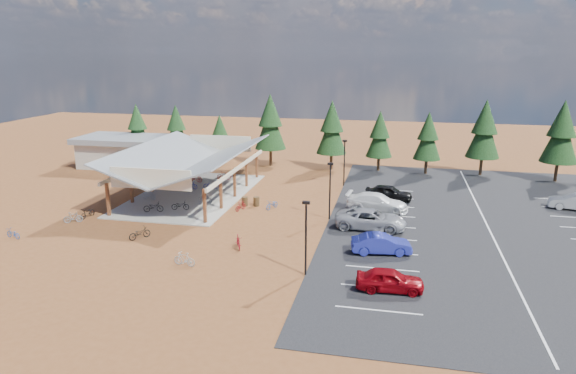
{
  "coord_description": "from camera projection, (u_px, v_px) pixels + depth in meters",
  "views": [
    {
      "loc": [
        10.49,
        -41.25,
        14.54
      ],
      "look_at": [
        0.85,
        3.77,
        2.28
      ],
      "focal_mm": 32.0,
      "sensor_mm": 36.0,
      "label": 1
    }
  ],
  "objects": [
    {
      "name": "bike_8",
      "position": [
        88.0,
        213.0,
        46.03
      ],
      "size": [
        0.81,
        1.79,
        0.91
      ],
      "primitive_type": "imported",
      "rotation": [
        0.0,
        0.0,
        -0.12
      ],
      "color": "black",
      "rests_on": "ground"
    },
    {
      "name": "bike_3",
      "position": [
        195.0,
        178.0,
        58.0
      ],
      "size": [
        1.78,
        0.55,
        1.06
      ],
      "primitive_type": "imported",
      "rotation": [
        0.0,
        0.0,
        1.6
      ],
      "color": "maroon",
      "rests_on": "concrete_pad"
    },
    {
      "name": "car_2",
      "position": [
        371.0,
        219.0,
        42.98
      ],
      "size": [
        6.01,
        2.97,
        1.64
      ],
      "primitive_type": "imported",
      "rotation": [
        0.0,
        0.0,
        1.53
      ],
      "color": "gray",
      "rests_on": "asphalt_lot"
    },
    {
      "name": "bike_7",
      "position": [
        224.0,
        176.0,
        59.12
      ],
      "size": [
        1.71,
        0.73,
        0.99
      ],
      "primitive_type": "imported",
      "rotation": [
        0.0,
        0.0,
        1.73
      ],
      "color": "maroon",
      "rests_on": "concrete_pad"
    },
    {
      "name": "bike_5",
      "position": [
        205.0,
        198.0,
        50.12
      ],
      "size": [
        1.57,
        0.62,
        0.92
      ],
      "primitive_type": "imported",
      "rotation": [
        0.0,
        0.0,
        1.44
      ],
      "color": "gray",
      "rests_on": "concrete_pad"
    },
    {
      "name": "pine_3",
      "position": [
        270.0,
        122.0,
        65.61
      ],
      "size": [
        4.0,
        4.0,
        9.31
      ],
      "color": "#382314",
      "rests_on": "ground"
    },
    {
      "name": "bike_1",
      "position": [
        149.0,
        195.0,
        51.32
      ],
      "size": [
        1.7,
        0.8,
        0.99
      ],
      "primitive_type": "imported",
      "rotation": [
        0.0,
        0.0,
        1.36
      ],
      "color": "gray",
      "rests_on": "concrete_pad"
    },
    {
      "name": "bike_2",
      "position": [
        190.0,
        185.0,
        55.22
      ],
      "size": [
        1.63,
        0.62,
        0.85
      ],
      "primitive_type": "imported",
      "rotation": [
        0.0,
        0.0,
        1.54
      ],
      "color": "navy",
      "rests_on": "concrete_pad"
    },
    {
      "name": "pine_0",
      "position": [
        137.0,
        126.0,
        68.98
      ],
      "size": [
        3.31,
        3.31,
        7.72
      ],
      "color": "#382314",
      "rests_on": "ground"
    },
    {
      "name": "concrete_pad",
      "position": [
        193.0,
        194.0,
        53.47
      ],
      "size": [
        10.6,
        18.6,
        0.1
      ],
      "primitive_type": "cube",
      "color": "gray",
      "rests_on": "ground"
    },
    {
      "name": "pine_8",
      "position": [
        562.0,
        132.0,
        57.48
      ],
      "size": [
        4.0,
        4.0,
        9.32
      ],
      "color": "#382314",
      "rests_on": "ground"
    },
    {
      "name": "pine_4",
      "position": [
        332.0,
        128.0,
        63.41
      ],
      "size": [
        3.73,
        3.73,
        8.68
      ],
      "color": "#382314",
      "rests_on": "ground"
    },
    {
      "name": "lamp_post_2",
      "position": [
        344.0,
        159.0,
        56.3
      ],
      "size": [
        0.5,
        0.25,
        5.14
      ],
      "color": "black",
      "rests_on": "ground"
    },
    {
      "name": "bike_9",
      "position": [
        73.0,
        217.0,
        44.68
      ],
      "size": [
        1.6,
        1.15,
        0.95
      ],
      "primitive_type": "imported",
      "rotation": [
        0.0,
        0.0,
        2.07
      ],
      "color": "gray",
      "rests_on": "ground"
    },
    {
      "name": "pine_6",
      "position": [
        428.0,
        136.0,
        61.41
      ],
      "size": [
        3.25,
        3.25,
        7.58
      ],
      "color": "#382314",
      "rests_on": "ground"
    },
    {
      "name": "car_1",
      "position": [
        381.0,
        244.0,
        37.78
      ],
      "size": [
        4.58,
        2.21,
        1.45
      ],
      "primitive_type": "imported",
      "rotation": [
        0.0,
        0.0,
        1.73
      ],
      "color": "#222996",
      "rests_on": "asphalt_lot"
    },
    {
      "name": "bike_10",
      "position": [
        13.0,
        234.0,
        40.95
      ],
      "size": [
        1.62,
        0.92,
        0.81
      ],
      "primitive_type": "imported",
      "rotation": [
        0.0,
        0.0,
        4.45
      ],
      "color": "#154499",
      "rests_on": "ground"
    },
    {
      "name": "pine_5",
      "position": [
        380.0,
        134.0,
        62.96
      ],
      "size": [
        3.22,
        3.22,
        7.51
      ],
      "color": "#382314",
      "rests_on": "ground"
    },
    {
      "name": "bike_14",
      "position": [
        272.0,
        204.0,
        48.57
      ],
      "size": [
        1.22,
        1.79,
        0.89
      ],
      "primitive_type": "imported",
      "rotation": [
        0.0,
        0.0,
        -0.41
      ],
      "color": "#154696",
      "rests_on": "ground"
    },
    {
      "name": "pine_2",
      "position": [
        220.0,
        135.0,
        66.42
      ],
      "size": [
        2.83,
        2.83,
        6.59
      ],
      "color": "#382314",
      "rests_on": "ground"
    },
    {
      "name": "bike_13",
      "position": [
        184.0,
        259.0,
        35.69
      ],
      "size": [
        1.72,
        0.73,
        1.0
      ],
      "primitive_type": "imported",
      "rotation": [
        0.0,
        0.0,
        4.55
      ],
      "color": "#A0A4A8",
      "rests_on": "ground"
    },
    {
      "name": "bike_15",
      "position": [
        241.0,
        206.0,
        48.07
      ],
      "size": [
        0.95,
        1.55,
        0.9
      ],
      "primitive_type": "imported",
      "rotation": [
        0.0,
        0.0,
        2.77
      ],
      "color": "maroon",
      "rests_on": "ground"
    },
    {
      "name": "lamp_post_1",
      "position": [
        330.0,
        187.0,
        44.96
      ],
      "size": [
        0.5,
        0.25,
        5.14
      ],
      "color": "black",
      "rests_on": "ground"
    },
    {
      "name": "bike_0",
      "position": [
        153.0,
        207.0,
        47.32
      ],
      "size": [
        1.93,
        1.09,
        0.96
      ],
      "primitive_type": "imported",
      "rotation": [
        0.0,
        0.0,
        1.84
      ],
      "color": "black",
      "rests_on": "concrete_pad"
    },
    {
      "name": "outbuilding",
      "position": [
        123.0,
        151.0,
        66.19
      ],
      "size": [
        11.0,
        7.0,
        3.9
      ],
      "color": "#ADA593",
      "rests_on": "ground"
    },
    {
      "name": "asphalt_lot",
      "position": [
        487.0,
        226.0,
        43.93
      ],
      "size": [
        27.0,
        44.0,
        0.04
      ],
      "primitive_type": "cube",
      "color": "black",
      "rests_on": "ground"
    },
    {
      "name": "lamp_post_0",
      "position": [
        306.0,
        233.0,
        33.62
      ],
      "size": [
        0.5,
        0.25,
        5.14
      ],
      "color": "black",
      "rests_on": "ground"
    },
    {
      "name": "ground",
      "position": [
        269.0,
        222.0,
        44.85
      ],
      "size": [
        140.0,
        140.0,
        0.0
      ],
      "primitive_type": "plane",
      "color": "brown",
      "rests_on": "ground"
    },
    {
      "name": "car_0",
      "position": [
        390.0,
        280.0,
        31.88
      ],
      "size": [
        4.28,
        1.92,
        1.43
      ],
      "primitive_type": "imported",
      "rotation": [
        0.0,
        0.0,
        1.63
      ],
      "color": "maroon",
      "rests_on": "asphalt_lot"
    },
    {
      "name": "trash_bin_1",
      "position": [
        256.0,
        201.0,
        49.53
      ],
      "size": [
        0.6,
        0.6,
        0.9
      ],
      "primitive_type": "cylinder",
      "color": "#422E17",
      "rests_on": "ground"
    },
    {
      "name": "car_3",
      "position": [
        377.0,
        202.0,
        47.73
      ],
      "size": [
        5.94,
        2.95,
        1.66
      ],
      "primitive_type": "imported",
      "rotation": [
        0.0,
        0.0,
        1.46
      ],
      "color": "white",
      "rests_on": "asphalt_lot"
    },
    {
      "name": "car_4",
      "position": [
        389.0,
        193.0,
        51.09
      ],
      "size": [
        4.77,
        2.24,
        1.58
      ],
      "primitive_type": "imported",
      "rotation": [
        0.0,
        0.0,
        1.49
      ],
      "color": "black",
      "rests_on": "asphalt_lot"
    },
    {
      "name": "bike_11",
      "position": [
        238.0,
        242.0,
        38.86
      ],
      "size": [
        1.15,
        1.75,
        1.03
      ],
      "primitive_type": "imported",
      "rotation": [
        0.0,
        0.0,
        0.43
      ],
      "color": "maroon",
      "rests_on": "ground"
    },
    {
      "name": "pine_7",
      "position": [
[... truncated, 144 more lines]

